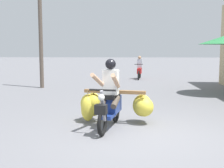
{
  "coord_description": "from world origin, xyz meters",
  "views": [
    {
      "loc": [
        -0.32,
        -5.85,
        1.79
      ],
      "look_at": [
        -0.71,
        1.62,
        0.9
      ],
      "focal_mm": 46.86,
      "sensor_mm": 36.0,
      "label": 1
    }
  ],
  "objects": [
    {
      "name": "motorbike_distant_ahead_left",
      "position": [
        0.42,
        11.89,
        0.57
      ],
      "size": [
        0.5,
        1.62,
        1.4
      ],
      "color": "black",
      "rests_on": "ground"
    },
    {
      "name": "ground_plane",
      "position": [
        0.0,
        0.0,
        0.0
      ],
      "size": [
        120.0,
        120.0,
        0.0
      ],
      "primitive_type": "plane",
      "color": "slate"
    },
    {
      "name": "motorbike_main_loaded",
      "position": [
        -0.68,
        1.02,
        0.51
      ],
      "size": [
        1.89,
        1.91,
        1.58
      ],
      "color": "black",
      "rests_on": "ground"
    },
    {
      "name": "utility_pole",
      "position": [
        -4.3,
        7.53,
        3.06
      ],
      "size": [
        0.18,
        0.18,
        6.12
      ],
      "primitive_type": "cylinder",
      "color": "brown",
      "rests_on": "ground"
    }
  ]
}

